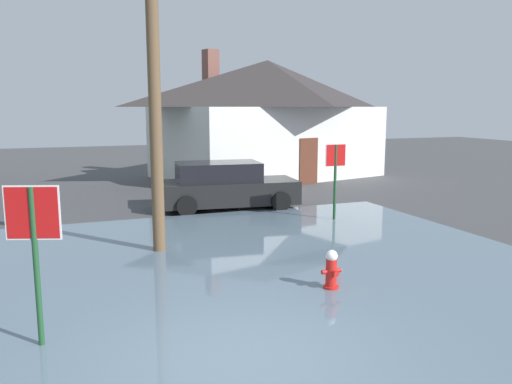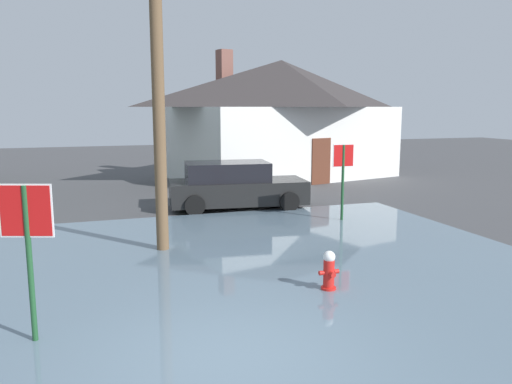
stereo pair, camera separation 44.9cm
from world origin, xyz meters
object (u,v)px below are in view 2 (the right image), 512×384
at_px(stop_sign_near, 27,231).
at_px(stop_sign_far, 343,167).
at_px(parked_car, 235,186).
at_px(utility_pole, 158,79).
at_px(fire_hydrant, 329,272).
at_px(house, 281,117).

relative_size(stop_sign_near, stop_sign_far, 1.01).
height_order(stop_sign_far, parked_car, stop_sign_far).
distance_m(utility_pole, parked_car, 6.25).
bearing_deg(parked_car, utility_pole, -124.44).
bearing_deg(fire_hydrant, stop_sign_near, -173.62).
xyz_separation_m(house, parked_car, (-4.31, -6.95, -2.11)).
bearing_deg(fire_hydrant, utility_pole, 124.07).
bearing_deg(house, stop_sign_far, -100.87).
bearing_deg(utility_pole, fire_hydrant, -55.93).
xyz_separation_m(stop_sign_far, parked_car, (-2.41, 2.95, -0.86)).
bearing_deg(stop_sign_far, house, 79.13).
bearing_deg(stop_sign_far, parked_car, 129.29).
height_order(fire_hydrant, parked_car, parked_car).
distance_m(house, parked_car, 8.44).
distance_m(utility_pole, house, 13.59).
distance_m(fire_hydrant, house, 15.99).
xyz_separation_m(utility_pole, house, (7.35, 11.38, -1.08)).
bearing_deg(fire_hydrant, parked_car, 85.97).
distance_m(stop_sign_near, fire_hydrant, 5.08).
bearing_deg(utility_pole, house, 57.15).
xyz_separation_m(fire_hydrant, utility_pole, (-2.47, 3.65, 3.56)).
xyz_separation_m(utility_pole, stop_sign_far, (5.45, 1.49, -2.33)).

